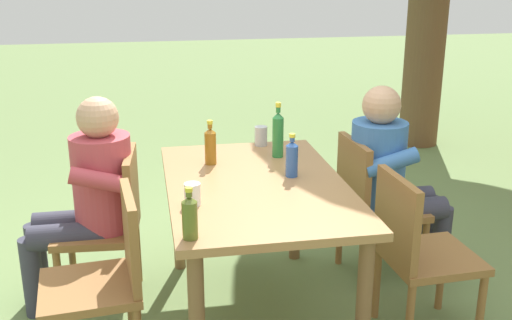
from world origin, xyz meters
TOP-DOWN VIEW (x-y plane):
  - ground_plane at (0.00, 0.00)m, footprint 24.00×24.00m
  - dining_table at (0.00, 0.00)m, footprint 1.41×0.90m
  - chair_near_left at (-0.31, -0.75)m, footprint 0.47×0.47m
  - chair_far_left at (-0.31, 0.75)m, footprint 0.47×0.47m
  - chair_near_right at (0.31, -0.75)m, footprint 0.48×0.48m
  - chair_far_right at (0.32, 0.75)m, footprint 0.46×0.46m
  - person_in_white_shirt at (-0.32, -0.86)m, footprint 0.47×0.61m
  - person_in_plaid_shirt at (-0.32, 0.86)m, footprint 0.47×0.61m
  - bottle_amber at (-0.34, -0.19)m, footprint 0.06×0.06m
  - bottle_blue at (-0.06, 0.20)m, footprint 0.06×0.06m
  - bottle_olive at (0.60, -0.38)m, footprint 0.06×0.06m
  - bottle_green at (-0.40, 0.20)m, footprint 0.06×0.06m
  - cup_white at (0.24, -0.34)m, footprint 0.08×0.08m
  - cup_steel at (-0.64, 0.15)m, footprint 0.08×0.08m

SIDE VIEW (x-z plane):
  - ground_plane at x=0.00m, z-range 0.00..0.00m
  - chair_near_left at x=-0.31m, z-range 0.05..0.92m
  - chair_far_left at x=-0.31m, z-range 0.05..0.92m
  - chair_near_right at x=0.31m, z-range 0.05..0.92m
  - chair_far_right at x=0.32m, z-range 0.05..0.92m
  - person_in_white_shirt at x=-0.32m, z-range 0.07..1.25m
  - person_in_plaid_shirt at x=-0.32m, z-range 0.07..1.25m
  - dining_table at x=0.00m, z-range 0.28..1.05m
  - cup_white at x=0.24m, z-range 0.77..0.88m
  - cup_steel at x=-0.64m, z-range 0.77..0.89m
  - bottle_olive at x=0.60m, z-range 0.76..0.98m
  - bottle_blue at x=-0.06m, z-range 0.76..0.99m
  - bottle_amber at x=-0.34m, z-range 0.75..1.00m
  - bottle_green at x=-0.40m, z-range 0.75..1.07m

